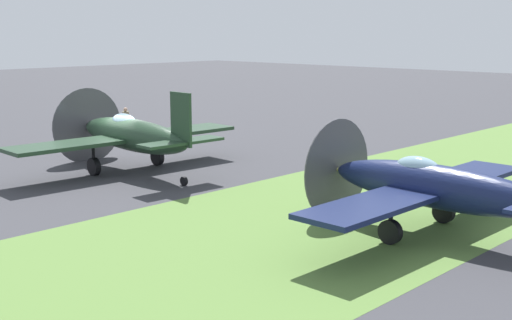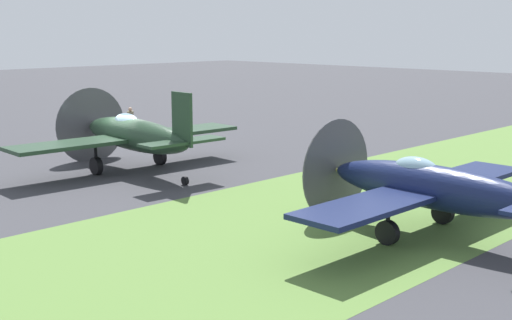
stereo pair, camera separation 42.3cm
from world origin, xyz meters
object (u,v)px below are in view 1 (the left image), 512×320
object	(u,v)px
supply_crate	(345,156)
airplane_wingman	(431,186)
ground_crew_chief	(126,121)
fuel_drum	(333,161)
airplane_lead	(131,135)
runway_marker_cone	(352,161)

from	to	relation	value
supply_crate	airplane_wingman	bearing A→B (deg)	-131.09
ground_crew_chief	fuel_drum	distance (m)	15.00
airplane_lead	runway_marker_cone	bearing A→B (deg)	-36.07
airplane_wingman	ground_crew_chief	xyz separation A→B (m)	(5.21, 23.02, -0.64)
runway_marker_cone	fuel_drum	bearing A→B (deg)	-177.28
airplane_lead	runway_marker_cone	distance (m)	10.20
supply_crate	runway_marker_cone	bearing A→B (deg)	-123.17
supply_crate	fuel_drum	bearing A→B (deg)	-157.51
runway_marker_cone	airplane_lead	bearing A→B (deg)	140.87
airplane_wingman	fuel_drum	world-z (taller)	airplane_wingman
airplane_wingman	supply_crate	world-z (taller)	airplane_wingman
airplane_wingman	runway_marker_cone	xyz separation A→B (m)	(7.25, 8.11, -1.34)
airplane_wingman	fuel_drum	distance (m)	9.90
fuel_drum	runway_marker_cone	bearing A→B (deg)	2.72
ground_crew_chief	fuel_drum	world-z (taller)	ground_crew_chief
fuel_drum	supply_crate	size ratio (longest dim) A/B	1.00
airplane_lead	supply_crate	size ratio (longest dim) A/B	12.31
airplane_wingman	ground_crew_chief	size ratio (longest dim) A/B	5.99
supply_crate	airplane_lead	bearing A→B (deg)	146.22
airplane_lead	ground_crew_chief	bearing A→B (deg)	58.87
fuel_drum	supply_crate	distance (m)	2.26
ground_crew_chief	runway_marker_cone	xyz separation A→B (m)	(2.03, -14.91, -0.69)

